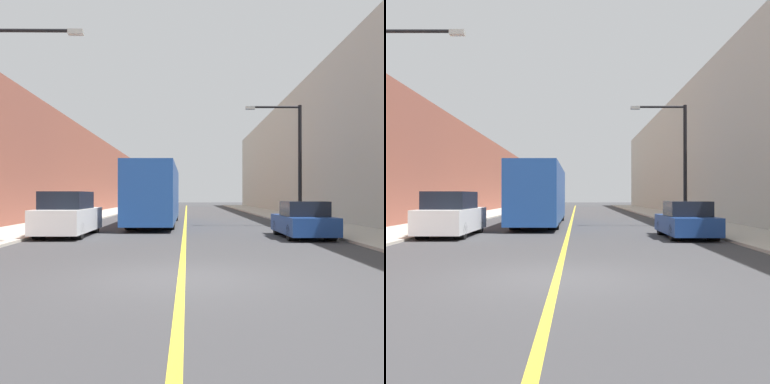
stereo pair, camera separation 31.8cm
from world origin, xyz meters
The scene contains 11 objects.
ground_plane centered at (0.00, 0.00, 0.00)m, with size 200.00×200.00×0.00m, color #38383A.
sidewalk_left centered at (-7.70, 30.00, 0.05)m, with size 3.39×72.00×0.10m, color #B2AA9E.
sidewalk_right centered at (7.70, 30.00, 0.05)m, with size 3.39×72.00×0.10m, color #B2AA9E.
building_row_left centered at (-11.40, 30.00, 3.99)m, with size 4.00×72.00×7.98m, color brown.
building_row_right centered at (11.40, 30.00, 5.48)m, with size 4.00×72.00×10.96m, color #B7B2A3.
road_center_line centered at (0.00, 30.00, 0.00)m, with size 0.16×72.00×0.01m, color gold.
bus centered at (-1.75, 17.10, 1.81)m, with size 2.46×12.87×3.39m.
parked_suv_left centered at (-4.90, 9.63, 0.87)m, with size 1.90×4.89×1.88m.
car_right_near centered at (4.83, 8.85, 0.67)m, with size 1.82×4.23×1.48m.
street_lamp_left centered at (-6.00, 5.55, 4.28)m, with size 3.08×0.24×7.18m.
street_lamp_right centered at (5.97, 15.20, 3.96)m, with size 3.08×0.24×6.56m.
Camera 1 is at (0.12, -9.31, 1.72)m, focal length 42.00 mm.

